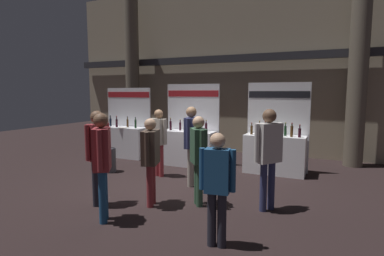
{
  "coord_description": "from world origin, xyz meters",
  "views": [
    {
      "loc": [
        3.21,
        -5.97,
        2.11
      ],
      "look_at": [
        -0.15,
        1.32,
        1.17
      ],
      "focal_mm": 28.71,
      "sensor_mm": 36.0,
      "label": 1
    }
  ],
  "objects_px": {
    "exhibitor_booth_2": "(275,150)",
    "visitor_1": "(198,153)",
    "exhibitor_booth_0": "(124,139)",
    "visitor_6": "(159,137)",
    "exhibitor_booth_1": "(189,145)",
    "visitor_2": "(98,150)",
    "visitor_4": "(151,153)",
    "visitor_5": "(217,182)",
    "visitor_7": "(102,157)",
    "trash_bin": "(109,160)",
    "visitor_3": "(191,139)",
    "visitor_0": "(268,149)"
  },
  "relations": [
    {
      "from": "visitor_1",
      "to": "visitor_3",
      "type": "relative_size",
      "value": 0.93
    },
    {
      "from": "exhibitor_booth_2",
      "to": "exhibitor_booth_1",
      "type": "bearing_deg",
      "value": -176.81
    },
    {
      "from": "visitor_2",
      "to": "visitor_7",
      "type": "height_order",
      "value": "visitor_7"
    },
    {
      "from": "exhibitor_booth_0",
      "to": "visitor_6",
      "type": "bearing_deg",
      "value": -34.81
    },
    {
      "from": "visitor_1",
      "to": "exhibitor_booth_1",
      "type": "bearing_deg",
      "value": 170.0
    },
    {
      "from": "visitor_1",
      "to": "visitor_2",
      "type": "bearing_deg",
      "value": -104.11
    },
    {
      "from": "trash_bin",
      "to": "visitor_4",
      "type": "height_order",
      "value": "visitor_4"
    },
    {
      "from": "exhibitor_booth_1",
      "to": "visitor_7",
      "type": "bearing_deg",
      "value": -84.28
    },
    {
      "from": "exhibitor_booth_1",
      "to": "visitor_7",
      "type": "distance_m",
      "value": 4.17
    },
    {
      "from": "visitor_1",
      "to": "visitor_7",
      "type": "height_order",
      "value": "visitor_7"
    },
    {
      "from": "exhibitor_booth_2",
      "to": "visitor_4",
      "type": "distance_m",
      "value": 3.75
    },
    {
      "from": "visitor_0",
      "to": "visitor_1",
      "type": "distance_m",
      "value": 1.26
    },
    {
      "from": "exhibitor_booth_2",
      "to": "visitor_1",
      "type": "distance_m",
      "value": 3.1
    },
    {
      "from": "visitor_3",
      "to": "visitor_6",
      "type": "bearing_deg",
      "value": 63.68
    },
    {
      "from": "visitor_5",
      "to": "visitor_7",
      "type": "height_order",
      "value": "visitor_7"
    },
    {
      "from": "exhibitor_booth_2",
      "to": "visitor_6",
      "type": "xyz_separation_m",
      "value": [
        -2.59,
        -1.53,
        0.39
      ]
    },
    {
      "from": "visitor_7",
      "to": "visitor_6",
      "type": "bearing_deg",
      "value": -21.76
    },
    {
      "from": "exhibitor_booth_0",
      "to": "visitor_0",
      "type": "xyz_separation_m",
      "value": [
        5.2,
        -2.72,
        0.53
      ]
    },
    {
      "from": "exhibitor_booth_0",
      "to": "visitor_6",
      "type": "distance_m",
      "value": 2.81
    },
    {
      "from": "visitor_3",
      "to": "exhibitor_booth_2",
      "type": "bearing_deg",
      "value": -45.51
    },
    {
      "from": "visitor_5",
      "to": "visitor_7",
      "type": "bearing_deg",
      "value": 171.42
    },
    {
      "from": "visitor_4",
      "to": "visitor_5",
      "type": "bearing_deg",
      "value": -137.72
    },
    {
      "from": "exhibitor_booth_2",
      "to": "visitor_5",
      "type": "height_order",
      "value": "exhibitor_booth_2"
    },
    {
      "from": "visitor_4",
      "to": "visitor_0",
      "type": "bearing_deg",
      "value": -89.74
    },
    {
      "from": "exhibitor_booth_2",
      "to": "visitor_7",
      "type": "height_order",
      "value": "exhibitor_booth_2"
    },
    {
      "from": "exhibitor_booth_2",
      "to": "visitor_5",
      "type": "bearing_deg",
      "value": -90.58
    },
    {
      "from": "visitor_2",
      "to": "visitor_6",
      "type": "height_order",
      "value": "visitor_2"
    },
    {
      "from": "trash_bin",
      "to": "visitor_0",
      "type": "relative_size",
      "value": 0.35
    },
    {
      "from": "visitor_3",
      "to": "visitor_6",
      "type": "distance_m",
      "value": 1.13
    },
    {
      "from": "trash_bin",
      "to": "visitor_7",
      "type": "height_order",
      "value": "visitor_7"
    },
    {
      "from": "visitor_0",
      "to": "visitor_3",
      "type": "distance_m",
      "value": 2.0
    },
    {
      "from": "exhibitor_booth_0",
      "to": "visitor_4",
      "type": "xyz_separation_m",
      "value": [
        3.18,
        -3.39,
        0.41
      ]
    },
    {
      "from": "exhibitor_booth_2",
      "to": "visitor_7",
      "type": "xyz_separation_m",
      "value": [
        -2.01,
        -4.26,
        0.47
      ]
    },
    {
      "from": "exhibitor_booth_1",
      "to": "visitor_4",
      "type": "distance_m",
      "value": 3.3
    },
    {
      "from": "trash_bin",
      "to": "visitor_2",
      "type": "height_order",
      "value": "visitor_2"
    },
    {
      "from": "trash_bin",
      "to": "visitor_1",
      "type": "relative_size",
      "value": 0.38
    },
    {
      "from": "visitor_0",
      "to": "visitor_5",
      "type": "distance_m",
      "value": 1.66
    },
    {
      "from": "trash_bin",
      "to": "visitor_5",
      "type": "distance_m",
      "value": 4.75
    },
    {
      "from": "trash_bin",
      "to": "visitor_5",
      "type": "xyz_separation_m",
      "value": [
        3.97,
        -2.54,
        0.59
      ]
    },
    {
      "from": "visitor_4",
      "to": "trash_bin",
      "type": "bearing_deg",
      "value": 37.29
    },
    {
      "from": "visitor_4",
      "to": "visitor_5",
      "type": "relative_size",
      "value": 1.04
    },
    {
      "from": "exhibitor_booth_1",
      "to": "visitor_3",
      "type": "relative_size",
      "value": 1.31
    },
    {
      "from": "visitor_2",
      "to": "visitor_7",
      "type": "bearing_deg",
      "value": 58.18
    },
    {
      "from": "visitor_0",
      "to": "visitor_5",
      "type": "bearing_deg",
      "value": -156.78
    },
    {
      "from": "exhibitor_booth_1",
      "to": "visitor_2",
      "type": "relative_size",
      "value": 1.32
    },
    {
      "from": "exhibitor_booth_0",
      "to": "exhibitor_booth_1",
      "type": "relative_size",
      "value": 0.96
    },
    {
      "from": "trash_bin",
      "to": "visitor_5",
      "type": "bearing_deg",
      "value": -32.67
    },
    {
      "from": "visitor_1",
      "to": "visitor_4",
      "type": "bearing_deg",
      "value": -102.93
    },
    {
      "from": "exhibitor_booth_2",
      "to": "visitor_4",
      "type": "relative_size",
      "value": 1.44
    },
    {
      "from": "visitor_1",
      "to": "visitor_4",
      "type": "distance_m",
      "value": 0.88
    }
  ]
}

